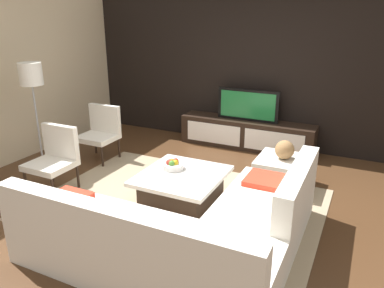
# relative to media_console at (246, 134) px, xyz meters

# --- Properties ---
(ground_plane) EXTENTS (14.00, 14.00, 0.00)m
(ground_plane) POSITION_rel_media_console_xyz_m (0.00, -2.40, -0.25)
(ground_plane) COLOR #4C301C
(feature_wall_back) EXTENTS (6.40, 0.12, 2.80)m
(feature_wall_back) POSITION_rel_media_console_xyz_m (0.00, 0.30, 1.15)
(feature_wall_back) COLOR black
(feature_wall_back) RESTS_ON ground
(side_wall_left) EXTENTS (0.12, 5.20, 2.80)m
(side_wall_left) POSITION_rel_media_console_xyz_m (-3.20, -2.20, 1.15)
(side_wall_left) COLOR beige
(side_wall_left) RESTS_ON ground
(area_rug) EXTENTS (3.43, 2.49, 0.01)m
(area_rug) POSITION_rel_media_console_xyz_m (-0.10, -2.40, -0.24)
(area_rug) COLOR tan
(area_rug) RESTS_ON ground
(media_console) EXTENTS (2.35, 0.47, 0.50)m
(media_console) POSITION_rel_media_console_xyz_m (0.00, 0.00, 0.00)
(media_console) COLOR black
(media_console) RESTS_ON ground
(television) EXTENTS (1.07, 0.06, 0.54)m
(television) POSITION_rel_media_console_xyz_m (0.00, 0.00, 0.52)
(television) COLOR black
(television) RESTS_ON media_console
(sectional_couch) EXTENTS (2.48, 2.27, 0.83)m
(sectional_couch) POSITION_rel_media_console_xyz_m (0.51, -3.31, 0.04)
(sectional_couch) COLOR white
(sectional_couch) RESTS_ON ground
(coffee_table) EXTENTS (1.00, 1.07, 0.38)m
(coffee_table) POSITION_rel_media_console_xyz_m (-0.10, -2.30, -0.05)
(coffee_table) COLOR black
(coffee_table) RESTS_ON ground
(accent_chair_near) EXTENTS (0.56, 0.53, 0.87)m
(accent_chair_near) POSITION_rel_media_console_xyz_m (-1.79, -2.70, 0.24)
(accent_chair_near) COLOR black
(accent_chair_near) RESTS_ON ground
(floor_lamp) EXTENTS (0.32, 0.32, 1.61)m
(floor_lamp) POSITION_rel_media_console_xyz_m (-2.52, -2.27, 1.11)
(floor_lamp) COLOR #A5A5AA
(floor_lamp) RESTS_ON ground
(ottoman) EXTENTS (0.70, 0.70, 0.40)m
(ottoman) POSITION_rel_media_console_xyz_m (0.94, -1.28, -0.05)
(ottoman) COLOR white
(ottoman) RESTS_ON ground
(fruit_bowl) EXTENTS (0.28, 0.28, 0.13)m
(fruit_bowl) POSITION_rel_media_console_xyz_m (-0.28, -2.20, 0.18)
(fruit_bowl) COLOR silver
(fruit_bowl) RESTS_ON coffee_table
(accent_chair_far) EXTENTS (0.57, 0.52, 0.87)m
(accent_chair_far) POSITION_rel_media_console_xyz_m (-1.97, -1.52, 0.24)
(accent_chair_far) COLOR black
(accent_chair_far) RESTS_ON ground
(decorative_ball) EXTENTS (0.26, 0.26, 0.26)m
(decorative_ball) POSITION_rel_media_console_xyz_m (0.94, -1.28, 0.28)
(decorative_ball) COLOR #997247
(decorative_ball) RESTS_ON ottoman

